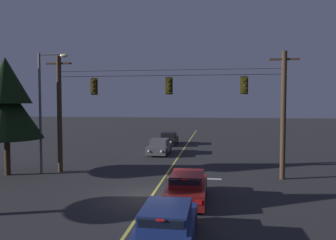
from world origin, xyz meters
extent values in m
plane|color=#28282B|center=(0.00, 0.00, 0.00)|extent=(180.00, 180.00, 0.00)
cube|color=#D1C64C|center=(0.00, 10.89, 0.00)|extent=(0.14, 60.00, 0.01)
cube|color=silver|center=(1.90, 4.29, 0.00)|extent=(3.40, 0.36, 0.01)
cylinder|color=#38281C|center=(-7.33, 4.89, 3.95)|extent=(0.32, 0.32, 7.90)
cube|color=#38281C|center=(-7.33, 4.89, 7.40)|extent=(1.80, 0.12, 0.12)
cylinder|color=slate|center=(-7.33, 4.89, 7.05)|extent=(0.12, 0.12, 0.18)
cylinder|color=#38281C|center=(7.33, 4.89, 3.95)|extent=(0.32, 0.32, 7.90)
cube|color=#38281C|center=(7.33, 4.89, 7.40)|extent=(1.80, 0.12, 0.12)
cylinder|color=slate|center=(7.33, 4.89, 7.05)|extent=(0.12, 0.12, 0.18)
cylinder|color=black|center=(0.00, 4.89, 6.50)|extent=(14.66, 0.03, 0.03)
cylinder|color=black|center=(0.00, 4.89, 6.85)|extent=(14.66, 0.02, 0.02)
cylinder|color=black|center=(-4.89, 4.89, 6.41)|extent=(0.04, 0.04, 0.18)
cube|color=#332D0A|center=(-4.89, 4.89, 5.84)|extent=(0.32, 0.26, 0.96)
cube|color=#332D0A|center=(-4.89, 5.03, 5.84)|extent=(0.48, 0.03, 1.12)
sphere|color=#380A0A|center=(-4.89, 4.73, 6.13)|extent=(0.17, 0.17, 0.17)
cylinder|color=#332D0A|center=(-4.89, 4.69, 6.18)|extent=(0.20, 0.10, 0.20)
sphere|color=orange|center=(-4.89, 4.73, 5.84)|extent=(0.17, 0.17, 0.17)
cylinder|color=#332D0A|center=(-4.89, 4.69, 5.89)|extent=(0.20, 0.10, 0.20)
sphere|color=black|center=(-4.89, 4.73, 5.56)|extent=(0.17, 0.17, 0.17)
cylinder|color=#332D0A|center=(-4.89, 4.69, 5.60)|extent=(0.20, 0.10, 0.20)
cylinder|color=black|center=(0.19, 4.89, 6.41)|extent=(0.04, 0.04, 0.18)
cube|color=#332D0A|center=(0.19, 4.89, 5.84)|extent=(0.32, 0.26, 0.96)
cube|color=#332D0A|center=(0.19, 5.03, 5.84)|extent=(0.48, 0.03, 1.12)
sphere|color=#380A0A|center=(0.19, 4.73, 6.13)|extent=(0.17, 0.17, 0.17)
cylinder|color=#332D0A|center=(0.19, 4.69, 6.18)|extent=(0.20, 0.10, 0.20)
sphere|color=orange|center=(0.19, 4.73, 5.84)|extent=(0.17, 0.17, 0.17)
cylinder|color=#332D0A|center=(0.19, 4.69, 5.89)|extent=(0.20, 0.10, 0.20)
sphere|color=black|center=(0.19, 4.73, 5.56)|extent=(0.17, 0.17, 0.17)
cylinder|color=#332D0A|center=(0.19, 4.69, 5.60)|extent=(0.20, 0.10, 0.20)
cylinder|color=black|center=(4.97, 4.89, 6.41)|extent=(0.04, 0.04, 0.18)
cube|color=#332D0A|center=(4.97, 4.89, 5.84)|extent=(0.32, 0.26, 0.96)
cube|color=#332D0A|center=(4.97, 5.03, 5.84)|extent=(0.48, 0.03, 1.12)
sphere|color=#380A0A|center=(4.97, 4.73, 6.13)|extent=(0.17, 0.17, 0.17)
cylinder|color=#332D0A|center=(4.97, 4.69, 6.18)|extent=(0.20, 0.10, 0.20)
sphere|color=orange|center=(4.97, 4.73, 5.84)|extent=(0.17, 0.17, 0.17)
cylinder|color=#332D0A|center=(4.97, 4.69, 5.89)|extent=(0.20, 0.10, 0.20)
sphere|color=black|center=(4.97, 4.73, 5.56)|extent=(0.17, 0.17, 0.17)
cylinder|color=#332D0A|center=(4.97, 4.69, 5.60)|extent=(0.20, 0.10, 0.20)
cube|color=maroon|center=(1.86, -0.42, 0.51)|extent=(1.80, 4.30, 0.68)
cube|color=maroon|center=(1.86, -0.54, 1.12)|extent=(1.51, 2.15, 0.54)
cube|color=black|center=(1.86, 0.39, 1.12)|extent=(1.40, 0.21, 0.48)
cube|color=black|center=(1.86, -1.61, 1.12)|extent=(1.37, 0.18, 0.46)
cylinder|color=black|center=(1.07, 0.91, 0.32)|extent=(0.22, 0.64, 0.64)
cylinder|color=black|center=(2.65, 0.91, 0.32)|extent=(0.22, 0.64, 0.64)
cylinder|color=black|center=(1.07, -1.76, 0.32)|extent=(0.22, 0.64, 0.64)
cylinder|color=black|center=(2.65, -1.76, 0.32)|extent=(0.22, 0.64, 0.64)
cube|color=red|center=(1.21, -2.59, 0.61)|extent=(0.28, 0.03, 0.18)
cube|color=red|center=(2.51, -2.59, 0.61)|extent=(0.28, 0.03, 0.18)
cube|color=red|center=(1.86, -1.71, 1.35)|extent=(0.24, 0.04, 0.06)
cube|color=#4C4C51|center=(-1.93, 13.58, 0.51)|extent=(1.80, 4.30, 0.68)
cube|color=#4C4C51|center=(-1.93, 13.70, 1.12)|extent=(1.51, 2.15, 0.54)
cube|color=black|center=(-1.93, 12.77, 1.12)|extent=(1.40, 0.21, 0.48)
cube|color=black|center=(-1.93, 14.77, 1.12)|extent=(1.37, 0.18, 0.46)
cylinder|color=black|center=(-1.13, 12.25, 0.32)|extent=(0.22, 0.64, 0.64)
cylinder|color=black|center=(-2.72, 12.25, 0.32)|extent=(0.22, 0.64, 0.64)
cylinder|color=black|center=(-1.13, 14.92, 0.32)|extent=(0.22, 0.64, 0.64)
cylinder|color=black|center=(-2.72, 14.92, 0.32)|extent=(0.22, 0.64, 0.64)
sphere|color=white|center=(-1.37, 11.41, 0.57)|extent=(0.20, 0.20, 0.20)
sphere|color=white|center=(-2.48, 11.41, 0.57)|extent=(0.20, 0.20, 0.20)
cube|color=black|center=(-2.04, 20.51, 0.51)|extent=(1.80, 4.30, 0.68)
cube|color=black|center=(-2.04, 20.63, 1.12)|extent=(1.51, 2.15, 0.54)
cube|color=black|center=(-2.04, 19.70, 1.12)|extent=(1.40, 0.21, 0.48)
cube|color=black|center=(-2.04, 21.70, 1.12)|extent=(1.37, 0.18, 0.46)
cylinder|color=black|center=(-1.25, 19.18, 0.32)|extent=(0.22, 0.64, 0.64)
cylinder|color=black|center=(-2.83, 19.18, 0.32)|extent=(0.22, 0.64, 0.64)
cylinder|color=black|center=(-1.25, 21.85, 0.32)|extent=(0.22, 0.64, 0.64)
cylinder|color=black|center=(-2.83, 21.85, 0.32)|extent=(0.22, 0.64, 0.64)
sphere|color=white|center=(-1.48, 18.34, 0.57)|extent=(0.20, 0.20, 0.20)
sphere|color=white|center=(-2.60, 18.34, 0.57)|extent=(0.20, 0.20, 0.20)
cube|color=navy|center=(1.61, -5.48, 0.51)|extent=(1.80, 4.30, 0.68)
cube|color=navy|center=(1.61, -5.60, 1.12)|extent=(1.51, 2.15, 0.54)
cube|color=black|center=(1.61, -4.66, 1.12)|extent=(1.40, 0.21, 0.48)
cube|color=black|center=(1.61, -6.66, 1.12)|extent=(1.37, 0.18, 0.46)
cylinder|color=black|center=(0.81, -4.15, 0.32)|extent=(0.22, 0.64, 0.64)
cylinder|color=black|center=(2.40, -4.15, 0.32)|extent=(0.22, 0.64, 0.64)
cube|color=red|center=(1.61, -6.77, 1.35)|extent=(0.24, 0.04, 0.06)
cylinder|color=#4C4F54|center=(-8.33, 4.17, 4.01)|extent=(0.16, 0.16, 8.03)
cylinder|color=#4C4F54|center=(-7.43, 4.17, 7.91)|extent=(1.80, 0.10, 0.10)
ellipsoid|color=beige|center=(-6.58, 4.17, 7.81)|extent=(0.56, 0.30, 0.22)
cylinder|color=#332316|center=(-10.30, 3.48, 1.37)|extent=(0.36, 0.36, 2.74)
cone|color=black|center=(-10.30, 3.48, 4.24)|extent=(4.62, 4.62, 3.70)
cone|color=black|center=(-10.30, 3.48, 6.20)|extent=(3.23, 3.23, 3.00)
camera|label=1|loc=(3.14, -15.78, 4.72)|focal=34.50mm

